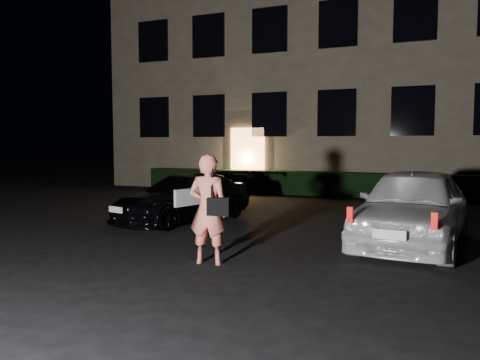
% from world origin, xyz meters
% --- Properties ---
extents(ground, '(80.00, 80.00, 0.00)m').
position_xyz_m(ground, '(0.00, 0.00, 0.00)').
color(ground, black).
rests_on(ground, ground).
extents(building, '(20.00, 8.11, 12.00)m').
position_xyz_m(building, '(-0.00, 14.99, 6.00)').
color(building, brown).
rests_on(building, ground).
extents(hedge, '(15.00, 0.70, 0.85)m').
position_xyz_m(hedge, '(0.00, 10.50, 0.42)').
color(hedge, black).
rests_on(hedge, ground).
extents(sedan, '(2.59, 4.18, 1.13)m').
position_xyz_m(sedan, '(-2.30, 3.64, 0.57)').
color(sedan, black).
rests_on(sedan, ground).
extents(hatch, '(2.20, 4.42, 1.45)m').
position_xyz_m(hatch, '(2.97, 2.83, 0.72)').
color(hatch, silver).
rests_on(hatch, ground).
extents(man, '(0.74, 0.48, 1.72)m').
position_xyz_m(man, '(0.08, 0.16, 0.86)').
color(man, '#F17864').
rests_on(man, ground).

